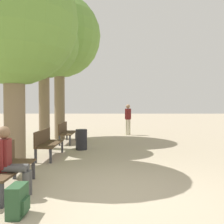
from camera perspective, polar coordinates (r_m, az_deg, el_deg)
name	(u,v)px	position (r m, az deg, el deg)	size (l,w,h in m)	color
ground_plane	(116,196)	(4.55, 1.00, -18.64)	(80.00, 80.00, 0.00)	tan
bench_row_0	(4,165)	(5.05, -23.50, -11.05)	(0.49, 1.58, 0.83)	#4C3823
bench_row_1	(47,141)	(7.76, -14.62, -6.53)	(0.49, 1.58, 0.83)	#4C3823
bench_row_2	(66,131)	(10.58, -10.46, -4.32)	(0.49, 1.58, 0.83)	#4C3823
tree_row_0	(14,23)	(7.12, -21.57, 18.48)	(3.26, 3.26, 5.33)	#7A664C
tree_row_1	(44,45)	(9.59, -15.34, 14.61)	(2.52, 2.52, 5.06)	#7A664C
tree_row_2	(59,37)	(12.20, -11.99, 16.44)	(3.79, 3.79, 6.63)	#7A664C
person_seated	(11,159)	(4.71, -22.17, -9.90)	(0.56, 0.32, 1.21)	#4C4C4C
backpack	(18,201)	(3.98, -20.74, -18.43)	(0.24, 0.37, 0.44)	#284C2D
pedestrian_near	(128,117)	(13.04, 3.68, -1.24)	(0.32, 0.24, 1.60)	beige
trash_bin	(81,140)	(8.87, -7.00, -6.27)	(0.40, 0.40, 0.71)	#232328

